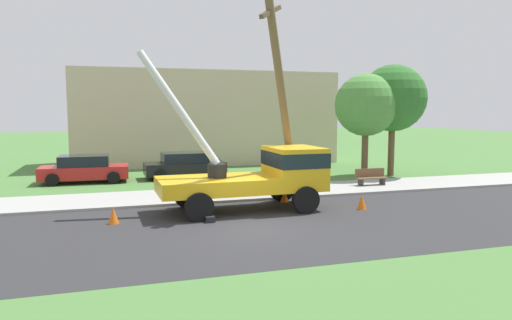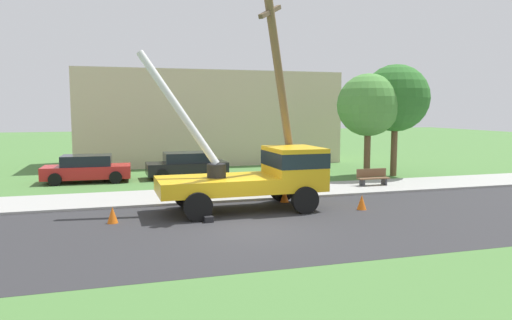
% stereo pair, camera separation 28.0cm
% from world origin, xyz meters
% --- Properties ---
extents(ground_plane, '(120.00, 120.00, 0.00)m').
position_xyz_m(ground_plane, '(0.00, 12.00, 0.00)').
color(ground_plane, '#477538').
extents(road_asphalt, '(80.00, 8.28, 0.01)m').
position_xyz_m(road_asphalt, '(0.00, 0.00, 0.00)').
color(road_asphalt, '#2B2B2D').
rests_on(road_asphalt, ground).
extents(sidewalk_strip, '(80.00, 3.41, 0.10)m').
position_xyz_m(sidewalk_strip, '(0.00, 5.85, 0.05)').
color(sidewalk_strip, '#9E9E99').
rests_on(sidewalk_strip, ground).
extents(utility_truck, '(6.82, 3.21, 5.98)m').
position_xyz_m(utility_truck, '(1.16, 2.58, 1.41)').
color(utility_truck, gold).
rests_on(utility_truck, ground).
extents(leaning_utility_pole, '(2.78, 3.04, 8.50)m').
position_xyz_m(leaning_utility_pole, '(2.24, 3.43, 4.35)').
color(leaning_utility_pole, brown).
rests_on(leaning_utility_pole, ground).
extents(traffic_cone_ahead, '(0.36, 0.36, 0.56)m').
position_xyz_m(traffic_cone_ahead, '(4.76, 1.39, 0.28)').
color(traffic_cone_ahead, orange).
rests_on(traffic_cone_ahead, ground).
extents(traffic_cone_behind, '(0.36, 0.36, 0.56)m').
position_xyz_m(traffic_cone_behind, '(-4.33, 1.80, 0.28)').
color(traffic_cone_behind, orange).
rests_on(traffic_cone_behind, ground).
extents(traffic_cone_curbside, '(0.36, 0.36, 0.56)m').
position_xyz_m(traffic_cone_curbside, '(2.43, 3.58, 0.28)').
color(traffic_cone_curbside, orange).
rests_on(traffic_cone_curbside, ground).
extents(parked_sedan_red, '(4.45, 2.11, 1.42)m').
position_xyz_m(parked_sedan_red, '(-5.69, 11.56, 0.71)').
color(parked_sedan_red, '#B21E1E').
rests_on(parked_sedan_red, ground).
extents(parked_sedan_black, '(4.45, 2.10, 1.42)m').
position_xyz_m(parked_sedan_black, '(-0.45, 11.68, 0.71)').
color(parked_sedan_black, black).
rests_on(parked_sedan_black, ground).
extents(park_bench, '(1.60, 0.45, 0.90)m').
position_xyz_m(park_bench, '(7.85, 5.91, 0.46)').
color(park_bench, brown).
rests_on(park_bench, ground).
extents(roadside_tree_near, '(3.79, 3.79, 6.33)m').
position_xyz_m(roadside_tree_near, '(11.05, 9.13, 4.41)').
color(roadside_tree_near, brown).
rests_on(roadside_tree_near, ground).
extents(roadside_tree_far, '(3.45, 3.45, 5.77)m').
position_xyz_m(roadside_tree_far, '(9.24, 8.96, 4.02)').
color(roadside_tree_far, brown).
rests_on(roadside_tree_far, ground).
extents(lowrise_building_backdrop, '(18.00, 6.00, 6.40)m').
position_xyz_m(lowrise_building_backdrop, '(2.20, 19.24, 3.20)').
color(lowrise_building_backdrop, '#C6B293').
rests_on(lowrise_building_backdrop, ground).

